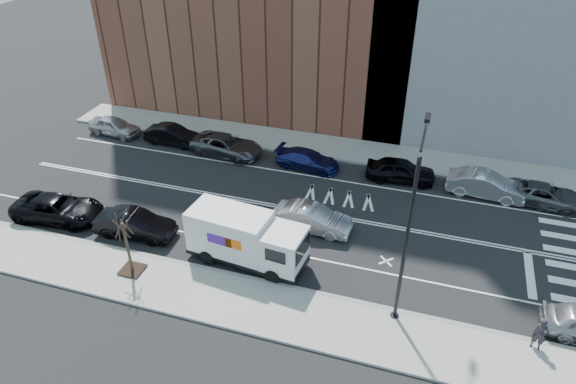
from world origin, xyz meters
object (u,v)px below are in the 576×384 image
Objects in this scene: fedex_van at (246,238)px; far_parked_a at (114,126)px; driving_sedan at (312,218)px; pedestrian at (540,334)px; far_parked_b at (173,135)px.

far_parked_a is (-15.97, 11.43, -0.85)m from fedex_van.
far_parked_a is at bearing 70.64° from driving_sedan.
far_parked_a is 20.10m from driving_sedan.
fedex_van reaches higher than pedestrian.
far_parked_a is 33.52m from pedestrian.
driving_sedan is at bearing -117.55° from far_parked_b.
driving_sedan is at bearing -106.83° from far_parked_a.
fedex_van is at bearing 148.29° from driving_sedan.
fedex_van is 3.91× the size of pedestrian.
driving_sedan reaches higher than far_parked_a.
fedex_van reaches higher than far_parked_b.
driving_sedan reaches higher than far_parked_b.
pedestrian is (30.79, -13.25, 0.28)m from far_parked_a.
fedex_van is at bearing -173.65° from pedestrian.
far_parked_b is (5.32, -0.05, -0.00)m from far_parked_a.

